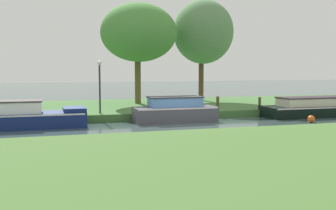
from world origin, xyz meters
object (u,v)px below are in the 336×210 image
Objects in this scene: willow_tree_right at (203,32)px; channel_buoy at (311,119)px; willow_tree_centre at (139,33)px; slate_barge at (175,111)px; lamp_post at (100,80)px; mooring_post_far at (260,103)px; black_narrowboat at (317,107)px; mooring_post_near at (218,103)px.

channel_buoy is at bearing -78.56° from willow_tree_right.
slate_barge is at bearing -86.20° from willow_tree_centre.
lamp_post is (-8.37, -6.19, -3.25)m from willow_tree_right.
lamp_post is 9.46m from mooring_post_far.
channel_buoy is (6.71, -2.33, -0.39)m from slate_barge.
lamp_post is (-12.51, 1.63, 1.67)m from black_narrowboat.
black_narrowboat is at bearing -62.10° from willow_tree_right.
willow_tree_centre is at bearing 144.53° from black_narrowboat.
slate_barge is 8.03m from willow_tree_centre.
willow_tree_right reaches higher than black_narrowboat.
slate_barge is 8.80m from black_narrowboat.
mooring_post_far is (0.96, -6.70, -4.68)m from willow_tree_right.
lamp_post is at bearing 176.88° from mooring_post_far.
willow_tree_centre is 0.91× the size of willow_tree_right.
mooring_post_far is at bearing 160.59° from black_narrowboat.
mooring_post_far is (5.62, 1.12, 0.17)m from slate_barge.
slate_barge is at bearing -120.80° from willow_tree_right.
willow_tree_centre is at bearing 121.66° from mooring_post_near.
willow_tree_right reaches higher than willow_tree_centre.
mooring_post_near is 5.15m from channel_buoy.
willow_tree_right is 2.62× the size of lamp_post.
willow_tree_right is 8.22m from mooring_post_far.
willow_tree_centre is (-9.23, 6.58, 4.66)m from black_narrowboat.
black_narrowboat is 17.22× the size of channel_buoy.
willow_tree_right is at bearing 98.18° from mooring_post_far.
willow_tree_centre is at bearing 93.80° from slate_barge.
willow_tree_centre reaches higher than mooring_post_far.
willow_tree_centre is 12.46m from channel_buoy.
slate_barge is 0.68× the size of black_narrowboat.
mooring_post_far is at bearing -42.03° from willow_tree_centre.
willow_tree_centre is 17.97× the size of channel_buoy.
black_narrowboat is at bearing -35.47° from willow_tree_centre.
lamp_post reaches higher than channel_buoy.
willow_tree_centre reaches higher than channel_buoy.
channel_buoy is at bearing -19.12° from slate_barge.
lamp_post is (-3.28, -4.95, -2.98)m from willow_tree_centre.
mooring_post_near is at bearing 180.00° from mooring_post_far.
mooring_post_far is (6.06, -5.46, -4.41)m from willow_tree_centre.
willow_tree_right is 11.60m from channel_buoy.
slate_barge is 5.43× the size of mooring_post_near.
black_narrowboat is 0.96× the size of willow_tree_centre.
slate_barge is 7.11m from channel_buoy.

